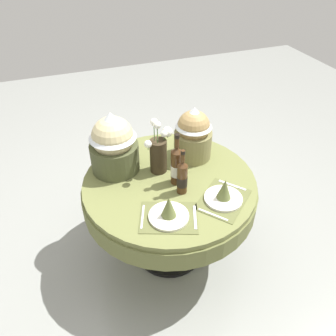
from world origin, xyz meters
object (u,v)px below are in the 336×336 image
(gift_tub_back_left, at_px, (113,141))
(flower_vase, at_px, (159,152))
(dining_table, at_px, (169,193))
(wine_bottle_centre, at_px, (177,165))
(gift_tub_back_right, at_px, (193,131))
(place_setting_right, at_px, (224,194))
(place_setting_left, at_px, (169,212))
(wine_bottle_left, at_px, (182,177))

(gift_tub_back_left, bearing_deg, flower_vase, -24.59)
(dining_table, relative_size, gift_tub_back_left, 2.71)
(wine_bottle_centre, relative_size, gift_tub_back_right, 0.94)
(flower_vase, bearing_deg, gift_tub_back_right, 15.70)
(dining_table, xyz_separation_m, place_setting_right, (0.25, -0.30, 0.17))
(place_setting_right, height_order, gift_tub_back_left, gift_tub_back_left)
(wine_bottle_centre, height_order, gift_tub_back_right, gift_tub_back_right)
(flower_vase, height_order, wine_bottle_centre, flower_vase)
(place_setting_left, bearing_deg, wine_bottle_left, 49.99)
(dining_table, distance_m, wine_bottle_left, 0.28)
(place_setting_right, bearing_deg, flower_vase, 123.64)
(place_setting_right, relative_size, gift_tub_back_right, 1.07)
(gift_tub_back_right, bearing_deg, flower_vase, -164.30)
(place_setting_left, height_order, gift_tub_back_right, gift_tub_back_right)
(wine_bottle_centre, xyz_separation_m, gift_tub_back_left, (-0.34, 0.29, 0.09))
(gift_tub_back_right, bearing_deg, dining_table, -141.02)
(place_setting_right, bearing_deg, gift_tub_back_left, 135.41)
(place_setting_left, relative_size, gift_tub_back_left, 0.93)
(wine_bottle_centre, bearing_deg, place_setting_right, -50.68)
(wine_bottle_left, height_order, gift_tub_back_right, gift_tub_back_right)
(wine_bottle_left, xyz_separation_m, wine_bottle_centre, (0.00, 0.10, 0.02))
(dining_table, distance_m, wine_bottle_centre, 0.27)
(wine_bottle_left, distance_m, gift_tub_back_left, 0.53)
(flower_vase, distance_m, wine_bottle_centre, 0.17)
(place_setting_right, xyz_separation_m, wine_bottle_left, (-0.22, 0.16, 0.07))
(place_setting_left, distance_m, wine_bottle_left, 0.26)
(flower_vase, height_order, wine_bottle_left, flower_vase)
(gift_tub_back_left, xyz_separation_m, gift_tub_back_right, (0.56, -0.05, -0.02))
(place_setting_right, distance_m, wine_bottle_left, 0.28)
(place_setting_left, distance_m, place_setting_right, 0.37)
(wine_bottle_left, distance_m, gift_tub_back_right, 0.41)
(flower_vase, relative_size, wine_bottle_centre, 1.09)
(wine_bottle_centre, bearing_deg, dining_table, 134.20)
(dining_table, relative_size, flower_vase, 2.92)
(place_setting_left, xyz_separation_m, place_setting_right, (0.37, 0.03, 0.00))
(place_setting_right, distance_m, flower_vase, 0.52)
(gift_tub_back_left, bearing_deg, place_setting_left, -72.34)
(wine_bottle_left, bearing_deg, gift_tub_back_left, 131.39)
(gift_tub_back_right, bearing_deg, wine_bottle_centre, -132.18)
(place_setting_right, xyz_separation_m, gift_tub_back_left, (-0.56, 0.55, 0.18))
(dining_table, xyz_separation_m, gift_tub_back_left, (-0.31, 0.25, 0.35))
(wine_bottle_centre, xyz_separation_m, gift_tub_back_right, (0.22, 0.24, 0.07))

